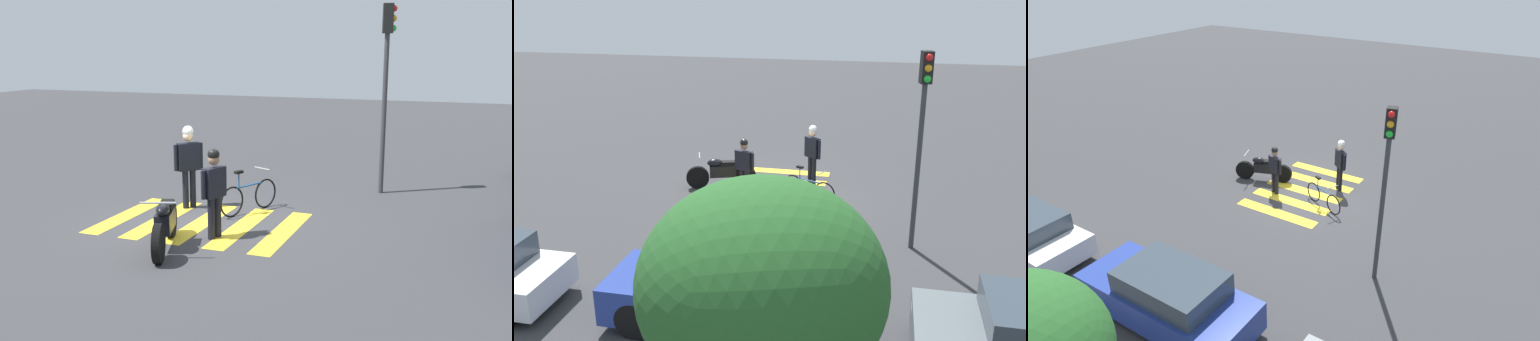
{
  "view_description": "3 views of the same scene",
  "coord_description": "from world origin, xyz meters",
  "views": [
    {
      "loc": [
        10.92,
        5.25,
        3.69
      ],
      "look_at": [
        -0.23,
        1.14,
        1.17
      ],
      "focal_mm": 41.82,
      "sensor_mm": 36.0,
      "label": 1
    },
    {
      "loc": [
        -3.2,
        15.73,
        6.06
      ],
      "look_at": [
        -0.02,
        0.85,
        0.92
      ],
      "focal_mm": 39.34,
      "sensor_mm": 36.0,
      "label": 2
    },
    {
      "loc": [
        -7.0,
        12.39,
        7.69
      ],
      "look_at": [
        0.35,
        0.76,
        1.03
      ],
      "focal_mm": 31.57,
      "sensor_mm": 36.0,
      "label": 3
    }
  ],
  "objects": [
    {
      "name": "officer_on_foot",
      "position": [
        0.79,
        0.66,
        1.02
      ],
      "size": [
        0.63,
        0.35,
        1.77
      ],
      "color": "black",
      "rests_on": "ground_plane"
    },
    {
      "name": "leaning_bicycle",
      "position": [
        -1.12,
        0.64,
        0.38
      ],
      "size": [
        1.61,
        0.76,
        1.0
      ],
      "color": "black",
      "rests_on": "ground_plane"
    },
    {
      "name": "police_motorcycle",
      "position": [
        1.68,
        0.07,
        0.48
      ],
      "size": [
        2.07,
        0.94,
        1.07
      ],
      "color": "black",
      "rests_on": "ground_plane"
    },
    {
      "name": "car_blue_hatchback",
      "position": [
        -0.57,
        7.11,
        0.69
      ],
      "size": [
        4.35,
        1.67,
        1.44
      ],
      "color": "black",
      "rests_on": "ground_plane"
    },
    {
      "name": "ground_plane",
      "position": [
        0.0,
        0.0,
        0.0
      ],
      "size": [
        60.0,
        60.0,
        0.0
      ],
      "primitive_type": "plane",
      "color": "#38383A"
    },
    {
      "name": "officer_by_motorcycle",
      "position": [
        -1.01,
        -0.78,
        1.12
      ],
      "size": [
        0.56,
        0.49,
        1.91
      ],
      "color": "black",
      "rests_on": "ground_plane"
    },
    {
      "name": "crosswalk_stripes",
      "position": [
        0.0,
        0.0,
        0.0
      ],
      "size": [
        2.91,
        4.05,
        0.01
      ],
      "color": "yellow",
      "rests_on": "ground_plane"
    },
    {
      "name": "street_tree_mid",
      "position": [
        -2.09,
        10.91,
        3.16
      ],
      "size": [
        2.53,
        2.53,
        4.27
      ],
      "color": "brown",
      "rests_on": "ground_plane"
    },
    {
      "name": "traffic_light_pole",
      "position": [
        -3.97,
        3.15,
        3.09
      ],
      "size": [
        0.29,
        0.35,
        4.65
      ],
      "color": "#38383D",
      "rests_on": "ground_plane"
    }
  ]
}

